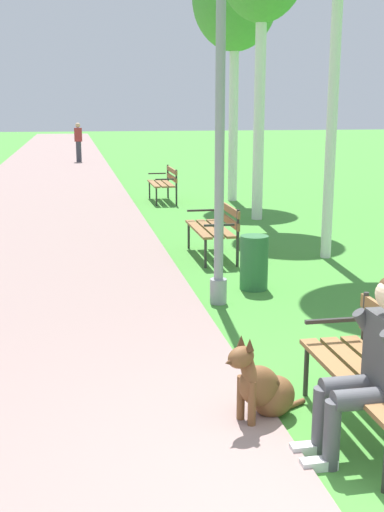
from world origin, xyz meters
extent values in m
cube|color=gray|center=(-2.47, 24.00, 0.02)|extent=(4.25, 60.00, 0.04)
cube|color=olive|center=(0.04, 0.73, 0.45)|extent=(0.14, 1.50, 0.04)
cube|color=olive|center=(0.21, 0.73, 0.45)|extent=(0.14, 1.50, 0.04)
cylinder|color=#2D2B28|center=(0.01, 1.42, 0.23)|extent=(0.04, 0.04, 0.45)
cylinder|color=#2D2B28|center=(0.49, 1.42, 0.43)|extent=(0.04, 0.04, 0.85)
cube|color=#2D2B28|center=(0.21, 1.42, 0.63)|extent=(0.45, 0.04, 0.03)
cube|color=olive|center=(0.10, 6.44, 0.45)|extent=(0.14, 1.50, 0.04)
cube|color=olive|center=(0.27, 6.44, 0.45)|extent=(0.14, 1.50, 0.04)
cube|color=olive|center=(0.45, 6.44, 0.45)|extent=(0.14, 1.50, 0.04)
cube|color=olive|center=(0.55, 6.44, 0.59)|extent=(0.04, 1.50, 0.11)
cube|color=olive|center=(0.55, 6.44, 0.77)|extent=(0.04, 1.50, 0.11)
cylinder|color=#2D2B28|center=(0.07, 7.13, 0.23)|extent=(0.04, 0.04, 0.45)
cylinder|color=#2D2B28|center=(0.55, 7.13, 0.43)|extent=(0.04, 0.04, 0.85)
cube|color=#2D2B28|center=(0.27, 7.13, 0.63)|extent=(0.45, 0.04, 0.03)
cylinder|color=#2D2B28|center=(0.07, 5.75, 0.23)|extent=(0.04, 0.04, 0.45)
cylinder|color=#2D2B28|center=(0.55, 5.75, 0.43)|extent=(0.04, 0.04, 0.85)
cube|color=#2D2B28|center=(0.27, 5.75, 0.63)|extent=(0.45, 0.04, 0.03)
cube|color=olive|center=(0.18, 12.57, 0.45)|extent=(0.14, 1.50, 0.04)
cube|color=olive|center=(0.35, 12.57, 0.45)|extent=(0.14, 1.50, 0.04)
cube|color=olive|center=(0.53, 12.57, 0.45)|extent=(0.14, 1.50, 0.04)
cube|color=olive|center=(0.63, 12.57, 0.59)|extent=(0.04, 1.50, 0.11)
cube|color=olive|center=(0.63, 12.57, 0.77)|extent=(0.04, 1.50, 0.11)
cylinder|color=#2D2B28|center=(0.15, 13.26, 0.23)|extent=(0.04, 0.04, 0.45)
cylinder|color=#2D2B28|center=(0.63, 13.26, 0.43)|extent=(0.04, 0.04, 0.85)
cube|color=#2D2B28|center=(0.35, 13.26, 0.63)|extent=(0.45, 0.04, 0.03)
cylinder|color=#2D2B28|center=(0.15, 11.88, 0.23)|extent=(0.04, 0.04, 0.45)
cylinder|color=#2D2B28|center=(0.63, 11.88, 0.43)|extent=(0.04, 0.04, 0.85)
cube|color=#2D2B28|center=(0.35, 11.88, 0.63)|extent=(0.45, 0.04, 0.03)
cylinder|color=#4C4C51|center=(0.00, 0.56, 0.47)|extent=(0.42, 0.14, 0.14)
cylinder|color=#4C4C51|center=(-0.21, 0.56, 0.24)|extent=(0.11, 0.11, 0.47)
cube|color=silver|center=(-0.29, 0.56, 0.04)|extent=(0.24, 0.09, 0.07)
cylinder|color=#4C4C51|center=(0.00, 0.36, 0.47)|extent=(0.42, 0.14, 0.14)
cylinder|color=#4C4C51|center=(-0.21, 0.36, 0.24)|extent=(0.11, 0.11, 0.47)
cube|color=silver|center=(-0.29, 0.36, 0.04)|extent=(0.24, 0.09, 0.07)
cylinder|color=#3F3F42|center=(0.15, 0.66, 0.83)|extent=(0.25, 0.09, 0.30)
ellipsoid|color=brown|center=(-0.35, 1.13, 0.16)|extent=(0.45, 0.41, 0.32)
ellipsoid|color=brown|center=(-0.49, 1.06, 0.29)|extent=(0.54, 0.43, 0.48)
ellipsoid|color=#4C2D19|center=(-0.44, 1.08, 0.32)|extent=(0.40, 0.33, 0.27)
cylinder|color=brown|center=(-0.63, 1.05, 0.19)|extent=(0.06, 0.06, 0.38)
cylinder|color=brown|center=(-0.57, 0.95, 0.19)|extent=(0.06, 0.06, 0.38)
cylinder|color=brown|center=(-0.58, 1.01, 0.43)|extent=(0.17, 0.20, 0.19)
ellipsoid|color=brown|center=(-0.66, 0.97, 0.56)|extent=(0.26, 0.23, 0.16)
cone|color=#4C2D19|center=(-0.74, 0.93, 0.55)|extent=(0.13, 0.13, 0.09)
cone|color=#4C2D19|center=(-0.64, 1.03, 0.66)|extent=(0.06, 0.06, 0.09)
cone|color=#4C2D19|center=(-0.60, 0.95, 0.66)|extent=(0.06, 0.06, 0.09)
cylinder|color=brown|center=(-0.18, 1.22, 0.03)|extent=(0.27, 0.17, 0.04)
cylinder|color=gray|center=(-0.13, 4.03, 0.15)|extent=(0.20, 0.20, 0.30)
cylinder|color=gray|center=(-0.13, 4.03, 2.25)|extent=(0.11, 0.11, 4.49)
cylinder|color=silver|center=(2.06, 6.08, 2.25)|extent=(0.16, 0.16, 4.50)
cylinder|color=silver|center=(1.98, 9.67, 2.22)|extent=(0.22, 0.22, 4.44)
cylinder|color=silver|center=(2.14, 12.44, 2.03)|extent=(0.22, 0.22, 4.06)
cylinder|color=#2D6638|center=(0.46, 4.56, 0.35)|extent=(0.36, 0.36, 0.70)
cylinder|color=#383842|center=(-1.48, 24.53, 0.44)|extent=(0.22, 0.22, 0.88)
cube|color=maroon|center=(-1.48, 24.53, 1.16)|extent=(0.32, 0.20, 0.56)
sphere|color=tan|center=(-1.48, 24.53, 1.55)|extent=(0.20, 0.20, 0.20)
camera|label=1|loc=(-1.78, -3.20, 2.30)|focal=45.27mm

